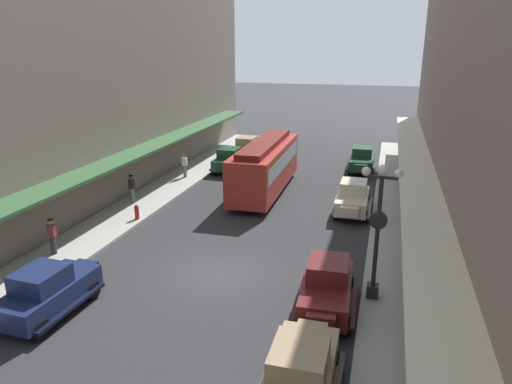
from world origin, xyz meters
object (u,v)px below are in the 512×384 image
(streetcar, at_px, (265,165))
(fire_hydrant, at_px, (137,212))
(parked_car_5, at_px, (353,197))
(pedestrian_2, at_px, (52,236))
(parked_car_0, at_px, (327,286))
(pedestrian_0, at_px, (185,165))
(parked_car_3, at_px, (230,159))
(parked_car_1, at_px, (248,147))
(pedestrian_3, at_px, (404,164))
(parked_car_4, at_px, (362,159))
(lamp_post_with_clock, at_px, (378,227))
(pedestrian_1, at_px, (132,188))
(parked_car_6, at_px, (47,290))
(parked_car_2, at_px, (300,372))

(streetcar, distance_m, fire_hydrant, 8.91)
(parked_car_5, bearing_deg, pedestrian_2, -142.52)
(parked_car_0, xyz_separation_m, pedestrian_0, (-12.13, 14.64, 0.07))
(parked_car_3, height_order, pedestrian_0, parked_car_3)
(parked_car_3, height_order, pedestrian_2, parked_car_3)
(parked_car_1, distance_m, pedestrian_3, 13.02)
(pedestrian_0, bearing_deg, parked_car_1, 72.08)
(streetcar, xyz_separation_m, pedestrian_3, (8.76, 6.28, -0.91))
(parked_car_0, relative_size, parked_car_4, 1.00)
(streetcar, bearing_deg, lamp_post_with_clock, -58.41)
(parked_car_0, distance_m, streetcar, 14.27)
(parked_car_0, xyz_separation_m, pedestrian_1, (-12.87, 8.59, 0.07))
(lamp_post_with_clock, relative_size, pedestrian_3, 3.15)
(parked_car_0, bearing_deg, pedestrian_3, 81.15)
(pedestrian_0, distance_m, pedestrian_1, 6.10)
(parked_car_6, distance_m, pedestrian_1, 12.07)
(parked_car_0, distance_m, pedestrian_0, 19.01)
(parked_car_4, bearing_deg, pedestrian_0, -154.84)
(pedestrian_1, xyz_separation_m, pedestrian_2, (0.32, -7.53, 0.00))
(parked_car_1, xyz_separation_m, fire_hydrant, (-1.47, -16.10, -0.38))
(parked_car_2, relative_size, fire_hydrant, 5.21)
(pedestrian_1, xyz_separation_m, pedestrian_3, (15.88, 10.72, -0.02))
(lamp_post_with_clock, relative_size, pedestrian_1, 3.09)
(parked_car_1, relative_size, pedestrian_2, 2.57)
(parked_car_0, xyz_separation_m, parked_car_2, (-0.08, -4.87, 0.00))
(parked_car_6, relative_size, pedestrian_1, 2.58)
(pedestrian_2, bearing_deg, fire_hydrant, 74.42)
(lamp_post_with_clock, bearing_deg, fire_hydrant, 158.61)
(streetcar, xyz_separation_m, pedestrian_1, (-7.11, -4.44, -0.89))
(fire_hydrant, height_order, pedestrian_2, pedestrian_2)
(parked_car_3, xyz_separation_m, parked_car_4, (9.64, 2.66, 0.00))
(parked_car_4, relative_size, pedestrian_3, 2.62)
(parked_car_4, height_order, lamp_post_with_clock, lamp_post_with_clock)
(pedestrian_0, height_order, pedestrian_1, same)
(parked_car_1, xyz_separation_m, pedestrian_1, (-3.18, -13.58, 0.07))
(parked_car_0, relative_size, pedestrian_0, 2.58)
(parked_car_0, bearing_deg, parked_car_4, 90.17)
(lamp_post_with_clock, bearing_deg, pedestrian_3, 85.56)
(streetcar, bearing_deg, pedestrian_0, 165.76)
(parked_car_1, height_order, fire_hydrant, parked_car_1)
(parked_car_3, distance_m, parked_car_5, 11.96)
(lamp_post_with_clock, distance_m, pedestrian_1, 16.42)
(pedestrian_1, bearing_deg, parked_car_2, -46.44)
(parked_car_2, height_order, parked_car_6, same)
(parked_car_2, distance_m, pedestrian_1, 18.57)
(streetcar, distance_m, pedestrian_1, 8.43)
(fire_hydrant, bearing_deg, parked_car_4, 52.07)
(parked_car_1, xyz_separation_m, streetcar, (3.94, -9.14, 0.96))
(parked_car_6, bearing_deg, parked_car_2, -11.06)
(streetcar, bearing_deg, parked_car_6, -103.26)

